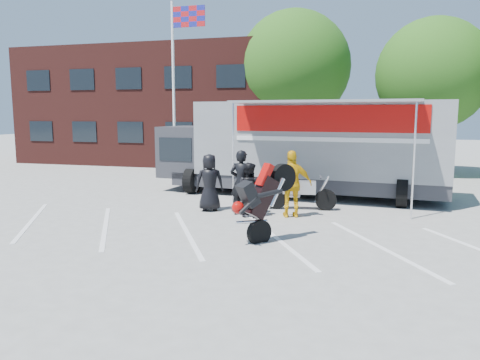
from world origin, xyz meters
The scene contains 13 objects.
ground centered at (0.00, 0.00, 0.00)m, with size 100.00×100.00×0.00m, color #9B9B96.
parking_bay_lines centered at (0.00, 1.00, 0.01)m, with size 18.00×5.00×0.01m, color white.
office_building centered at (-10.00, 18.00, 3.50)m, with size 18.00×8.00×7.00m, color #4B1C18.
flagpole centered at (-6.24, 10.00, 5.05)m, with size 1.61×0.12×8.00m.
tree_left centered at (-2.00, 16.00, 5.57)m, with size 6.12×6.12×8.64m.
tree_mid centered at (5.00, 15.00, 4.94)m, with size 5.44×5.44×7.68m.
transporter_truck centered at (-0.07, 7.36, 0.00)m, with size 10.96×5.28×3.49m, color gray, non-canonical shape.
parked_motorcycle centered at (0.19, 4.74, 0.00)m, with size 0.77×2.30×1.20m, color #A8A9AD, non-canonical shape.
stunt_bike_rider centered at (0.23, 1.08, 0.00)m, with size 0.83×1.76×2.08m, color black, non-canonical shape.
spectator_leather_a centered at (-2.57, 3.78, 0.90)m, with size 0.88×0.58×1.81m, color black.
spectator_leather_b centered at (-1.43, 3.47, 0.99)m, with size 0.72×0.47×1.98m, color black.
spectator_leather_c centered at (-1.15, 3.26, 0.81)m, with size 0.79×0.62×1.63m, color black.
spectator_hivis centered at (0.10, 3.57, 0.99)m, with size 1.16×0.49×1.99m, color #EAAF0C.
Camera 1 is at (2.38, -9.96, 3.06)m, focal length 35.00 mm.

